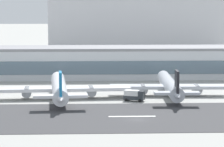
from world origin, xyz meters
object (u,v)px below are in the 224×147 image
at_px(terminal_building, 108,62).
at_px(airliner_black_tail_gate_2, 170,86).
at_px(distant_hotel_block, 135,24).
at_px(airliner_blue_tail_gate_1, 59,88).
at_px(service_box_truck_2, 134,95).

relative_size(terminal_building, airliner_black_tail_gate_2, 4.10).
relative_size(distant_hotel_block, airliner_black_tail_gate_2, 2.03).
relative_size(airliner_blue_tail_gate_1, airliner_black_tail_gate_2, 1.04).
relative_size(distant_hotel_block, airliner_blue_tail_gate_1, 1.96).
relative_size(airliner_blue_tail_gate_1, service_box_truck_2, 7.74).
bearing_deg(airliner_black_tail_gate_2, terminal_building, 22.29).
bearing_deg(airliner_blue_tail_gate_1, terminal_building, -21.69).
distance_m(airliner_blue_tail_gate_1, service_box_truck_2, 22.78).
distance_m(terminal_building, distant_hotel_block, 114.28).
bearing_deg(distant_hotel_block, terminal_building, -99.84).
bearing_deg(distant_hotel_block, airliner_blue_tail_gate_1, -102.43).
relative_size(terminal_building, service_box_truck_2, 30.65).
xyz_separation_m(airliner_blue_tail_gate_1, service_box_truck_2, (22.27, -4.54, -1.54)).
height_order(distant_hotel_block, airliner_blue_tail_gate_1, distant_hotel_block).
bearing_deg(service_box_truck_2, airliner_black_tail_gate_2, 58.03).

